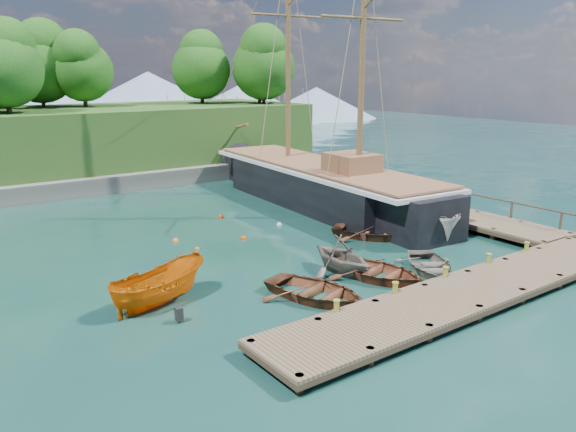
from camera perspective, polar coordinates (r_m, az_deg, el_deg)
name	(u,v)px	position (r m, az deg, el deg)	size (l,w,h in m)	color
ground	(330,267)	(26.78, 4.30, -5.14)	(160.00, 160.00, 0.00)	#10332D
dock_near	(473,291)	(23.90, 18.26, -7.22)	(20.00, 3.20, 1.10)	#4A3C2A
dock_east	(393,200)	(39.19, 10.63, 1.63)	(3.20, 24.00, 1.10)	#4A3C2A
bollard_0	(336,327)	(20.79, 4.90, -11.14)	(0.26, 0.26, 0.45)	olive
bollard_1	(394,307)	(22.70, 10.74, -9.07)	(0.26, 0.26, 0.45)	olive
bollard_2	(444,290)	(24.83, 15.56, -7.27)	(0.26, 0.26, 0.45)	olive
bollard_3	(487,276)	(27.12, 19.57, -5.72)	(0.26, 0.26, 0.45)	olive
bollard_4	(525,263)	(29.54, 22.93, -4.40)	(0.26, 0.26, 0.45)	olive
rowboat_0	(316,299)	(23.07, 2.83, -8.43)	(3.23, 4.52, 0.94)	brown
rowboat_1	(341,272)	(26.07, 5.37, -5.73)	(3.10, 3.60, 1.89)	#6B655A
rowboat_2	(377,279)	(25.52, 9.00, -6.30)	(3.20, 4.48, 0.93)	brown
rowboat_3	(429,271)	(26.98, 14.13, -5.41)	(2.78, 3.90, 0.81)	#625B51
rowboat_4	(373,238)	(31.62, 8.66, -2.18)	(3.26, 4.56, 0.94)	brown
motorboat_orange	(160,304)	(23.11, -12.88, -8.75)	(1.69, 4.50, 1.74)	#D06106
cabin_boat_white	(429,236)	(32.49, 14.13, -2.01)	(1.91, 5.07, 1.96)	silver
schooner	(320,187)	(38.93, 3.27, 2.94)	(7.13, 29.33, 21.80)	black
mooring_buoy_0	(155,280)	(25.71, -13.38, -6.36)	(0.33, 0.33, 0.33)	silver
mooring_buoy_1	(197,250)	(29.54, -9.22, -3.41)	(0.27, 0.27, 0.27)	#E95316
mooring_buoy_2	(244,239)	(31.11, -4.53, -2.34)	(0.32, 0.32, 0.32)	#EE4800
mooring_buoy_3	(279,225)	(33.76, -0.91, -0.95)	(0.32, 0.32, 0.32)	silver
mooring_buoy_4	(176,241)	(31.16, -11.35, -2.55)	(0.36, 0.36, 0.36)	orange
mooring_buoy_5	(221,218)	(35.79, -6.86, -0.16)	(0.37, 0.37, 0.37)	#DC3600
distant_ridge	(48,104)	(91.70, -23.17, 10.43)	(117.00, 40.00, 10.00)	#728CA5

